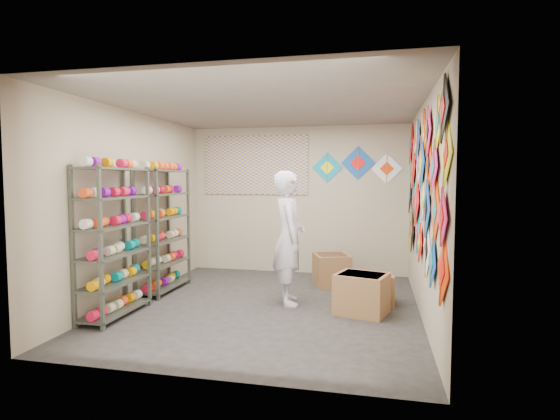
% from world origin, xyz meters
% --- Properties ---
extents(ground, '(4.50, 4.50, 0.00)m').
position_xyz_m(ground, '(0.00, 0.00, 0.00)').
color(ground, '#282623').
extents(room_walls, '(4.50, 4.50, 4.50)m').
position_xyz_m(room_walls, '(0.00, 0.00, 1.64)').
color(room_walls, tan).
rests_on(room_walls, ground).
extents(shelf_rack_front, '(0.40, 1.10, 1.90)m').
position_xyz_m(shelf_rack_front, '(-1.78, -0.85, 0.95)').
color(shelf_rack_front, '#4C5147').
rests_on(shelf_rack_front, ground).
extents(shelf_rack_back, '(0.40, 1.10, 1.90)m').
position_xyz_m(shelf_rack_back, '(-1.78, 0.45, 0.95)').
color(shelf_rack_back, '#4C5147').
rests_on(shelf_rack_back, ground).
extents(string_spools, '(0.12, 2.36, 0.12)m').
position_xyz_m(string_spools, '(-1.78, -0.20, 1.05)').
color(string_spools, red).
rests_on(string_spools, ground).
extents(kite_wall_display, '(0.06, 4.28, 2.05)m').
position_xyz_m(kite_wall_display, '(1.98, 0.06, 1.65)').
color(kite_wall_display, '#EC3604').
rests_on(kite_wall_display, room_walls).
extents(back_wall_kites, '(1.60, 0.02, 0.68)m').
position_xyz_m(back_wall_kites, '(1.08, 2.24, 1.97)').
color(back_wall_kites, '#0E8AAC').
rests_on(back_wall_kites, room_walls).
extents(poster, '(2.00, 0.01, 1.10)m').
position_xyz_m(poster, '(-0.80, 2.23, 2.00)').
color(poster, '#664AA1').
rests_on(poster, room_walls).
extents(shopkeeper, '(0.93, 0.84, 1.85)m').
position_xyz_m(shopkeeper, '(0.25, 0.20, 0.92)').
color(shopkeeper, white).
rests_on(shopkeeper, ground).
extents(carton_a, '(0.74, 0.67, 0.52)m').
position_xyz_m(carton_a, '(1.26, -0.07, 0.26)').
color(carton_a, '#92653F').
rests_on(carton_a, ground).
extents(carton_b, '(0.56, 0.48, 0.41)m').
position_xyz_m(carton_b, '(1.41, 0.43, 0.21)').
color(carton_b, '#92653F').
rests_on(carton_b, ground).
extents(carton_c, '(0.70, 0.73, 0.51)m').
position_xyz_m(carton_c, '(0.73, 1.35, 0.26)').
color(carton_c, '#92653F').
rests_on(carton_c, ground).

